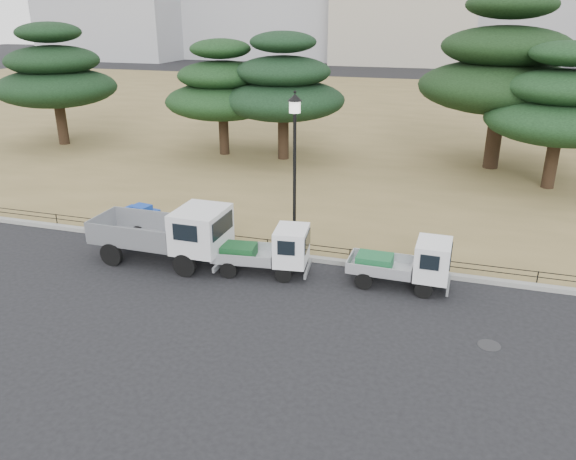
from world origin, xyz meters
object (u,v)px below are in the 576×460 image
(truck_kei_rear, at_px, (407,263))
(tarp_pile, at_px, (138,218))
(truck_kei_front, at_px, (269,250))
(truck_large, at_px, (168,231))
(street_lamp, at_px, (295,148))

(truck_kei_rear, xyz_separation_m, tarp_pile, (-10.64, 1.78, -0.27))
(truck_kei_rear, bearing_deg, truck_kei_front, -174.41)
(truck_large, relative_size, tarp_pile, 2.91)
(truck_kei_front, distance_m, street_lamp, 3.52)
(truck_kei_front, height_order, street_lamp, street_lamp)
(truck_large, distance_m, truck_kei_front, 3.59)
(street_lamp, bearing_deg, truck_kei_front, -102.96)
(truck_kei_front, bearing_deg, tarp_pile, 154.17)
(truck_large, distance_m, street_lamp, 5.15)
(truck_kei_front, xyz_separation_m, street_lamp, (0.38, 1.67, 3.07))
(truck_kei_rear, xyz_separation_m, street_lamp, (-4.07, 1.33, 3.08))
(truck_kei_front, height_order, truck_kei_rear, truck_kei_front)
(truck_large, height_order, truck_kei_front, truck_large)
(street_lamp, height_order, tarp_pile, street_lamp)
(truck_large, height_order, tarp_pile, truck_large)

